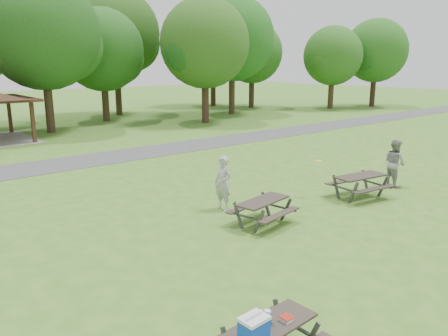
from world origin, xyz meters
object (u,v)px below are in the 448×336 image
picnic_table_middle (263,206)px  frisbee_thrower (223,184)px  frisbee_catcher (395,163)px  picnic_table_near (266,331)px

picnic_table_middle → frisbee_thrower: frisbee_thrower is taller
picnic_table_middle → frisbee_catcher: 7.27m
picnic_table_middle → frisbee_catcher: size_ratio=1.08×
frisbee_catcher → picnic_table_near: bearing=129.2°
picnic_table_middle → frisbee_catcher: frisbee_catcher is taller
picnic_table_middle → frisbee_catcher: bearing=-2.4°
picnic_table_near → frisbee_catcher: bearing=20.5°
picnic_table_near → frisbee_catcher: size_ratio=0.89×
frisbee_thrower → picnic_table_near: bearing=-41.7°
picnic_table_middle → frisbee_thrower: size_ratio=1.12×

